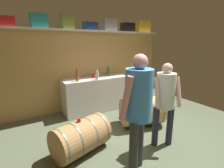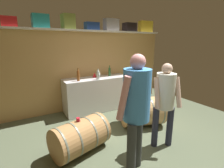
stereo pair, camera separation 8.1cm
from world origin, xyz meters
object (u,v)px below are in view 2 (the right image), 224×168
Objects in this scene: wine_bottle_clear at (98,75)px; winemaker_pouring at (165,97)px; red_funnel at (94,75)px; wine_barrel_far at (142,111)px; toolcase_red at (9,22)px; toolcase_yellow at (146,27)px; toolcase_teal at (40,21)px; toolcase_grey at (111,25)px; toolcase_olive at (68,22)px; wine_bottle_green at (110,71)px; tasting_cup at (78,119)px; work_cabinet at (97,94)px; toolcase_black at (129,27)px; wine_glass at (99,74)px; wine_bottle_amber at (78,75)px; visitor_tasting at (136,104)px; toolcase_navy at (92,26)px; wine_barrel_near at (80,136)px.

winemaker_pouring reaches higher than wine_bottle_clear.
red_funnel reaches higher than wine_barrel_far.
toolcase_yellow reaches higher than toolcase_red.
toolcase_teal is at bearing 156.83° from wine_barrel_far.
toolcase_yellow is (3.67, 0.00, 0.06)m from toolcase_red.
toolcase_red is 0.71× the size of toolcase_grey.
wine_barrel_far is (1.15, -1.53, -2.00)m from toolcase_olive.
wine_bottle_green is 2.23m from tasting_cup.
winemaker_pouring is (2.18, -2.34, -1.32)m from toolcase_red.
wine_bottle_green is at bearing 5.97° from work_cabinet.
wine_barrel_far is at bearing -62.59° from wine_bottle_clear.
wine_bottle_green is (-0.76, -0.17, -1.23)m from toolcase_black.
winemaker_pouring is at bearing -22.28° from tasting_cup.
toolcase_grey reaches higher than wine_barrel_far.
wine_barrel_far is at bearing -34.71° from toolcase_red.
wine_bottle_green reaches higher than work_cabinet.
toolcase_grey is 1.43m from wine_glass.
toolcase_teal is 3.05m from toolcase_yellow.
wine_glass is at bearing -164.63° from toolcase_black.
wine_bottle_amber is 0.58m from red_funnel.
toolcase_yellow is at bearing 12.53° from visitor_tasting.
toolcase_grey is 1.31× the size of wine_bottle_amber.
work_cabinet is (0.63, -0.21, -1.87)m from toolcase_olive.
wine_barrel_far is at bearing -74.59° from toolcase_navy.
toolcase_navy is 1.14× the size of wine_bottle_amber.
winemaker_pouring reaches higher than wine_barrel_near.
tasting_cup is 1.51m from winemaker_pouring.
toolcase_olive is 1.19× the size of wine_bottle_green.
toolcase_grey reaches higher than toolcase_navy.
wine_bottle_amber is 0.21× the size of winemaker_pouring.
wine_bottle_green is 1.55m from wine_barrel_far.
toolcase_red is 0.68× the size of toolcase_yellow.
visitor_tasting is at bearing -64.49° from toolcase_red.
toolcase_red reaches higher than wine_bottle_amber.
toolcase_grey reaches higher than wine_bottle_green.
toolcase_black is (0.62, 0.00, -0.04)m from toolcase_grey.
toolcase_teal reaches higher than tasting_cup.
winemaker_pouring is 0.87m from visitor_tasting.
wine_bottle_clear is at bearing -41.28° from toolcase_olive.
toolcase_yellow is 2.69m from wine_bottle_amber.
toolcase_black reaches higher than visitor_tasting.
wine_bottle_clear is (1.81, -0.43, -1.21)m from toolcase_red.
toolcase_teal is (0.61, 0.00, 0.05)m from toolcase_red.
toolcase_olive is 0.20× the size of work_cabinet.
visitor_tasting is (-1.08, -2.60, -1.27)m from toolcase_grey.
wine_bottle_amber is 1.59m from tasting_cup.
wine_barrel_far is 0.63× the size of visitor_tasting.
toolcase_olive is 2.73m from wine_barrel_near.
wine_barrel_near is (-1.04, -1.57, -0.17)m from work_cabinet.
toolcase_black is 0.32× the size of wine_barrel_far.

